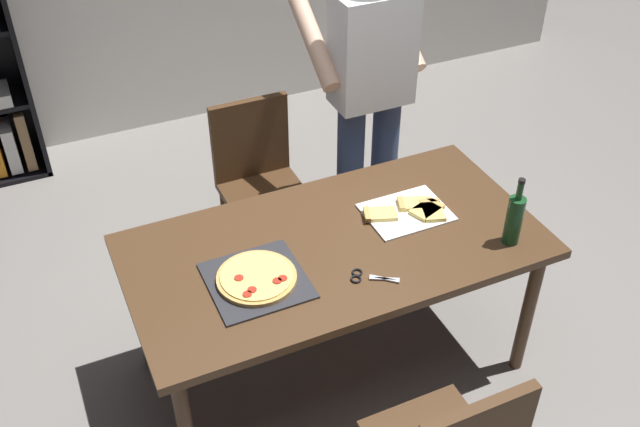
{
  "coord_description": "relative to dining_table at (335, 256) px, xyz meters",
  "views": [
    {
      "loc": [
        -1.03,
        -2.11,
        2.72
      ],
      "look_at": [
        0.0,
        0.15,
        0.8
      ],
      "focal_mm": 41.27,
      "sensor_mm": 36.0,
      "label": 1
    }
  ],
  "objects": [
    {
      "name": "ground_plane",
      "position": [
        0.0,
        0.0,
        -0.68
      ],
      "size": [
        12.0,
        12.0,
        0.0
      ],
      "primitive_type": "plane",
      "color": "gray"
    },
    {
      "name": "dining_table",
      "position": [
        0.0,
        0.0,
        0.0
      ],
      "size": [
        1.74,
        0.9,
        0.75
      ],
      "color": "#4C331E",
      "rests_on": "ground_plane"
    },
    {
      "name": "chair_far_side",
      "position": [
        0.0,
        0.93,
        -0.17
      ],
      "size": [
        0.42,
        0.42,
        0.9
      ],
      "color": "#472D19",
      "rests_on": "ground_plane"
    },
    {
      "name": "person_serving_pizza",
      "position": [
        0.52,
        0.71,
        0.32
      ],
      "size": [
        0.55,
        0.54,
        1.75
      ],
      "color": "#38476B",
      "rests_on": "ground_plane"
    },
    {
      "name": "pepperoni_pizza_on_tray",
      "position": [
        -0.38,
        -0.09,
        0.09
      ],
      "size": [
        0.38,
        0.38,
        0.04
      ],
      "color": "#2D2D33",
      "rests_on": "dining_table"
    },
    {
      "name": "pizza_slices_on_towel",
      "position": [
        0.39,
        0.05,
        0.09
      ],
      "size": [
        0.38,
        0.28,
        0.03
      ],
      "color": "white",
      "rests_on": "dining_table"
    },
    {
      "name": "wine_bottle",
      "position": [
        0.67,
        -0.29,
        0.19
      ],
      "size": [
        0.07,
        0.07,
        0.32
      ],
      "color": "#194723",
      "rests_on": "dining_table"
    },
    {
      "name": "kitchen_scissors",
      "position": [
        0.02,
        -0.25,
        0.08
      ],
      "size": [
        0.19,
        0.15,
        0.01
      ],
      "color": "silver",
      "rests_on": "dining_table"
    }
  ]
}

